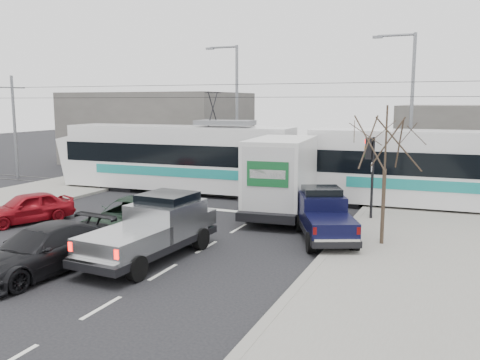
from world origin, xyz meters
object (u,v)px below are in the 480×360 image
at_px(red_car, 27,208).
at_px(bare_tree, 386,144).
at_px(street_lamp_near, 408,104).
at_px(green_car, 133,219).
at_px(traffic_signal, 370,160).
at_px(silver_pickup, 156,227).
at_px(tram, 300,162).
at_px(dark_car, 42,250).
at_px(street_lamp_far, 234,104).
at_px(box_truck, 284,177).
at_px(navy_pickup, 324,215).

bearing_deg(red_car, bare_tree, 32.95).
relative_size(street_lamp_near, green_car, 1.62).
height_order(traffic_signal, silver_pickup, traffic_signal).
height_order(tram, dark_car, tram).
bearing_deg(street_lamp_far, tram, -42.72).
distance_m(bare_tree, box_truck, 6.58).
height_order(street_lamp_near, green_car, street_lamp_near).
height_order(bare_tree, red_car, bare_tree).
distance_m(bare_tree, dark_car, 12.05).
distance_m(traffic_signal, street_lamp_near, 7.91).
xyz_separation_m(bare_tree, navy_pickup, (-2.22, 0.24, -2.84)).
relative_size(street_lamp_near, red_car, 2.29).
distance_m(bare_tree, street_lamp_far, 17.97).
xyz_separation_m(silver_pickup, red_car, (-7.89, 2.05, -0.37)).
bearing_deg(silver_pickup, street_lamp_near, 70.70).
height_order(tram, green_car, tram).
relative_size(navy_pickup, red_car, 1.24).
xyz_separation_m(street_lamp_far, tram, (6.48, -5.99, -3.07)).
bearing_deg(dark_car, tram, 79.97).
relative_size(bare_tree, dark_car, 1.00).
height_order(street_lamp_near, silver_pickup, street_lamp_near).
bearing_deg(silver_pickup, dark_car, -127.32).
distance_m(bare_tree, red_car, 15.32).
relative_size(silver_pickup, navy_pickup, 1.21).
bearing_deg(red_car, navy_pickup, 35.44).
relative_size(traffic_signal, street_lamp_far, 0.40).
bearing_deg(tram, silver_pickup, -100.70).
height_order(street_lamp_near, box_truck, street_lamp_near).
distance_m(navy_pickup, red_car, 12.85).
xyz_separation_m(street_lamp_near, dark_car, (-9.05, -18.47, -4.39)).
height_order(bare_tree, traffic_signal, bare_tree).
xyz_separation_m(street_lamp_near, navy_pickup, (-1.94, -11.26, -4.16)).
bearing_deg(green_car, box_truck, 49.10).
distance_m(street_lamp_far, tram, 9.34).
bearing_deg(street_lamp_near, red_car, -136.81).
xyz_separation_m(bare_tree, street_lamp_far, (-11.79, 13.50, 1.32)).
bearing_deg(red_car, silver_pickup, 10.07).
height_order(traffic_signal, navy_pickup, traffic_signal).
distance_m(traffic_signal, dark_car, 13.85).
xyz_separation_m(tram, box_truck, (0.30, -3.74, -0.25)).
xyz_separation_m(tram, dark_car, (-4.04, -14.48, -1.32)).
distance_m(traffic_signal, tram, 5.50).
height_order(street_lamp_near, tram, street_lamp_near).
xyz_separation_m(traffic_signal, green_car, (-7.97, -6.50, -1.97)).
bearing_deg(red_car, street_lamp_far, 103.60).
bearing_deg(street_lamp_far, dark_car, -83.19).
bearing_deg(traffic_signal, street_lamp_near, 83.59).
distance_m(green_car, dark_car, 4.48).
height_order(street_lamp_far, tram, street_lamp_far).
xyz_separation_m(box_truck, navy_pickup, (2.78, -3.53, -0.84)).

